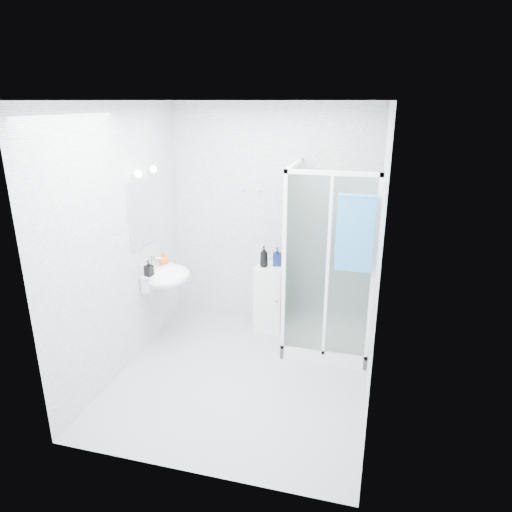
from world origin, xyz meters
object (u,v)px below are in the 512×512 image
(shampoo_bottle_b, at_px, (277,257))
(soap_dispenser_black, at_px, (149,268))
(storage_cabinet, at_px, (271,298))
(hand_towel, at_px, (355,232))
(soap_dispenser_orange, at_px, (163,259))
(shower_enclosure, at_px, (321,310))
(wall_basin, at_px, (166,276))
(shampoo_bottle_a, at_px, (264,256))

(shampoo_bottle_b, xyz_separation_m, soap_dispenser_black, (-1.19, -0.82, 0.04))
(storage_cabinet, bearing_deg, hand_towel, -30.84)
(shampoo_bottle_b, xyz_separation_m, soap_dispenser_orange, (-1.19, -0.48, 0.03))
(storage_cabinet, xyz_separation_m, soap_dispenser_black, (-1.13, -0.78, 0.55))
(soap_dispenser_black, bearing_deg, storage_cabinet, 34.75)
(storage_cabinet, distance_m, hand_towel, 1.57)
(shower_enclosure, xyz_separation_m, storage_cabinet, (-0.62, 0.28, -0.05))
(storage_cabinet, bearing_deg, wall_basin, -145.12)
(shampoo_bottle_a, bearing_deg, shampoo_bottle_b, 29.81)
(shower_enclosure, xyz_separation_m, soap_dispenser_orange, (-1.75, -0.16, 0.49))
(shampoo_bottle_b, bearing_deg, storage_cabinet, -150.78)
(storage_cabinet, distance_m, shampoo_bottle_b, 0.51)
(hand_towel, xyz_separation_m, soap_dispenser_orange, (-2.07, 0.24, -0.52))
(wall_basin, relative_size, shampoo_bottle_a, 2.29)
(storage_cabinet, relative_size, shampoo_bottle_b, 3.75)
(hand_towel, bearing_deg, soap_dispenser_orange, 173.45)
(shower_enclosure, distance_m, storage_cabinet, 0.68)
(soap_dispenser_orange, bearing_deg, soap_dispenser_black, -90.43)
(shower_enclosure, distance_m, soap_dispenser_orange, 1.82)
(wall_basin, distance_m, hand_towel, 2.08)
(shampoo_bottle_b, distance_m, soap_dispenser_black, 1.45)
(soap_dispenser_black, bearing_deg, shampoo_bottle_a, 35.05)
(storage_cabinet, bearing_deg, shower_enclosure, -19.07)
(storage_cabinet, xyz_separation_m, hand_towel, (0.94, -0.68, 1.06))
(soap_dispenser_black, bearing_deg, shower_enclosure, 16.11)
(shower_enclosure, height_order, wall_basin, shower_enclosure)
(shower_enclosure, relative_size, shampoo_bottle_b, 9.35)
(wall_basin, height_order, shampoo_bottle_a, shampoo_bottle_a)
(shampoo_bottle_a, bearing_deg, wall_basin, -150.13)
(hand_towel, height_order, shampoo_bottle_a, hand_towel)
(shampoo_bottle_b, bearing_deg, shampoo_bottle_a, -150.19)
(wall_basin, height_order, hand_towel, hand_towel)
(shower_enclosure, relative_size, soap_dispenser_black, 11.86)
(shower_enclosure, relative_size, shampoo_bottle_a, 8.16)
(soap_dispenser_orange, bearing_deg, shampoo_bottle_a, 20.70)
(shower_enclosure, bearing_deg, soap_dispenser_orange, -174.65)
(storage_cabinet, bearing_deg, shampoo_bottle_b, 34.20)
(hand_towel, bearing_deg, soap_dispenser_black, -177.10)
(shampoo_bottle_b, relative_size, soap_dispenser_orange, 1.40)
(shampoo_bottle_b, height_order, soap_dispenser_orange, same)
(storage_cabinet, distance_m, soap_dispenser_orange, 1.33)
(shower_enclosure, bearing_deg, storage_cabinet, 155.95)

